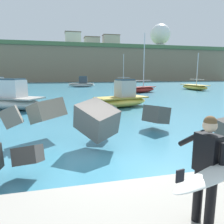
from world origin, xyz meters
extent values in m
plane|color=teal|center=(0.00, 0.00, 0.00)|extent=(400.00, 400.00, 0.00)
cube|color=gray|center=(0.78, 2.59, 1.10)|extent=(0.99, 0.86, 0.90)
cube|color=#4C4944|center=(3.30, 3.09, 0.73)|extent=(1.25, 1.32, 0.95)
cube|color=#3D3A38|center=(-1.94, -0.67, 0.61)|extent=(0.77, 0.80, 0.66)
cube|color=#605B56|center=(0.11, 1.09, 1.06)|extent=(1.59, 1.85, 1.43)
cube|color=slate|center=(-2.80, 1.94, 1.11)|extent=(0.81, 0.66, 0.88)
cube|color=gray|center=(-1.65, 2.71, 1.16)|extent=(1.65, 1.60, 1.09)
cylinder|color=black|center=(1.00, -3.37, 0.69)|extent=(0.15, 0.15, 0.90)
cylinder|color=black|center=(1.05, -3.61, 0.69)|extent=(0.15, 0.15, 0.90)
cube|color=black|center=(1.03, -3.49, 1.44)|extent=(0.30, 0.42, 0.60)
sphere|color=#DBB28E|center=(1.03, -3.49, 1.87)|extent=(0.21, 0.21, 0.21)
sphere|color=brown|center=(1.03, -3.49, 1.92)|extent=(0.19, 0.19, 0.19)
cylinder|color=black|center=(0.99, -3.11, 1.56)|extent=(0.20, 0.53, 0.41)
cylinder|color=black|center=(1.08, -3.74, 1.40)|extent=(0.09, 0.09, 0.56)
cube|color=black|center=(0.27, -3.99, 1.41)|extent=(0.12, 0.05, 0.16)
ellipsoid|color=#EAC64C|center=(20.61, 25.30, 0.42)|extent=(2.08, 6.08, 0.84)
cube|color=#AF9539|center=(20.61, 25.30, 0.80)|extent=(1.92, 5.60, 0.10)
cylinder|color=silver|center=(20.61, 24.85, 3.37)|extent=(0.12, 0.12, 5.07)
cylinder|color=silver|center=(20.61, 24.85, 1.74)|extent=(0.12, 3.64, 0.08)
ellipsoid|color=beige|center=(-4.81, 10.97, 0.46)|extent=(5.80, 4.68, 0.93)
cube|color=#9C9991|center=(-4.81, 10.97, 0.89)|extent=(5.34, 4.31, 0.10)
cube|color=silver|center=(-4.46, 10.75, 1.55)|extent=(2.07, 1.93, 1.25)
cube|color=#334C5B|center=(-4.46, 10.75, 2.24)|extent=(1.86, 1.74, 0.12)
ellipsoid|color=beige|center=(3.14, 37.72, 0.36)|extent=(5.58, 2.80, 0.73)
cube|color=#9C9991|center=(3.14, 37.72, 0.69)|extent=(5.13, 2.57, 0.10)
cube|color=#33383D|center=(3.53, 37.62, 1.39)|extent=(1.79, 1.29, 1.31)
cube|color=#334C5B|center=(3.53, 37.62, 2.10)|extent=(1.61, 1.16, 0.12)
ellipsoid|color=maroon|center=(10.08, 22.32, 0.40)|extent=(5.13, 3.44, 0.80)
cube|color=maroon|center=(10.08, 22.32, 0.76)|extent=(4.72, 3.17, 0.10)
cylinder|color=silver|center=(10.42, 22.48, 4.43)|extent=(0.12, 0.12, 7.26)
cylinder|color=silver|center=(10.42, 22.48, 1.70)|extent=(2.73, 1.30, 0.08)
ellipsoid|color=navy|center=(13.59, 41.74, 0.44)|extent=(4.78, 5.26, 0.89)
cube|color=navy|center=(13.59, 41.74, 0.85)|extent=(4.40, 4.84, 0.10)
cylinder|color=silver|center=(13.33, 42.06, 3.98)|extent=(0.12, 0.12, 6.18)
cylinder|color=silver|center=(13.33, 42.06, 1.79)|extent=(2.19, 2.58, 0.08)
ellipsoid|color=white|center=(-12.85, 41.54, 0.51)|extent=(3.84, 5.43, 1.02)
cube|color=#ACACAC|center=(-12.85, 41.54, 0.98)|extent=(3.53, 5.00, 0.10)
cube|color=#B7B2A8|center=(-12.69, 41.20, 1.48)|extent=(1.67, 1.86, 0.92)
cube|color=#334C5B|center=(-12.69, 41.20, 1.99)|extent=(1.51, 1.68, 0.12)
ellipsoid|color=#EAC64C|center=(3.66, 10.28, 0.40)|extent=(4.87, 3.15, 0.79)
cube|color=#AF9539|center=(3.66, 10.28, 0.75)|extent=(4.48, 2.90, 0.10)
cube|color=#B7B2A8|center=(3.98, 10.37, 1.44)|extent=(1.62, 1.52, 1.30)
cube|color=#334C5B|center=(3.98, 10.37, 2.15)|extent=(1.46, 1.37, 0.12)
cube|color=#847056|center=(13.21, 84.14, 5.65)|extent=(96.28, 38.20, 11.31)
cube|color=#4C6B42|center=(13.21, 84.14, 11.91)|extent=(98.21, 38.96, 1.20)
cylinder|color=silver|center=(41.54, 82.06, 13.75)|extent=(4.62, 4.62, 2.48)
sphere|color=white|center=(41.54, 82.06, 19.25)|extent=(8.52, 8.52, 8.52)
cube|color=silver|center=(4.46, 79.64, 15.15)|extent=(5.67, 4.42, 5.29)
cube|color=#66564C|center=(4.46, 79.64, 17.95)|extent=(5.95, 4.64, 0.30)
cube|color=#B2ADA3|center=(12.78, 87.27, 14.99)|extent=(6.04, 5.26, 4.97)
cube|color=#66564C|center=(12.78, 87.27, 17.62)|extent=(6.34, 5.52, 0.30)
cube|color=#B2ADA3|center=(20.76, 85.77, 15.49)|extent=(6.69, 4.17, 5.96)
cube|color=#66564C|center=(20.76, 85.77, 18.61)|extent=(7.03, 4.38, 0.30)
camera|label=1|loc=(-1.09, -6.12, 2.62)|focal=34.33mm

